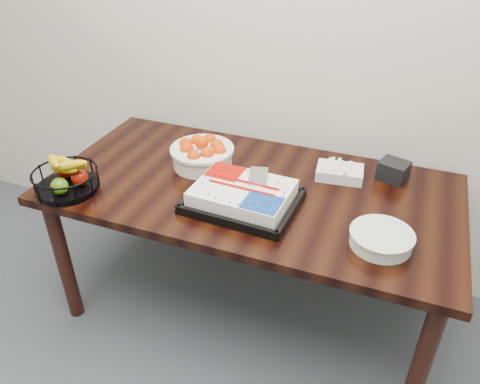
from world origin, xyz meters
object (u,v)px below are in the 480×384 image
(tangerine_bowl, at_px, (202,150))
(fruit_basket, at_px, (66,178))
(cake_tray, at_px, (243,196))
(table, at_px, (251,202))
(napkin_box, at_px, (393,171))
(plate_stack, at_px, (381,239))

(tangerine_bowl, relative_size, fruit_basket, 1.07)
(cake_tray, height_order, fruit_basket, fruit_basket)
(table, relative_size, tangerine_bowl, 6.02)
(fruit_basket, bearing_deg, table, 23.81)
(napkin_box, bearing_deg, fruit_basket, -155.04)
(fruit_basket, relative_size, napkin_box, 2.27)
(table, relative_size, plate_stack, 7.65)
(fruit_basket, bearing_deg, plate_stack, 4.81)
(table, distance_m, cake_tray, 0.20)
(tangerine_bowl, distance_m, napkin_box, 0.88)
(table, xyz_separation_m, cake_tray, (0.02, -0.15, 0.13))
(plate_stack, bearing_deg, cake_tray, 173.56)
(cake_tray, distance_m, plate_stack, 0.57)
(tangerine_bowl, height_order, napkin_box, tangerine_bowl)
(table, xyz_separation_m, tangerine_bowl, (-0.28, 0.09, 0.17))
(fruit_basket, distance_m, napkin_box, 1.44)
(tangerine_bowl, relative_size, napkin_box, 2.43)
(cake_tray, height_order, napkin_box, cake_tray)
(plate_stack, bearing_deg, fruit_basket, -175.19)
(tangerine_bowl, xyz_separation_m, fruit_basket, (-0.45, -0.41, -0.02))
(cake_tray, bearing_deg, fruit_basket, -166.85)
(table, bearing_deg, fruit_basket, -156.19)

